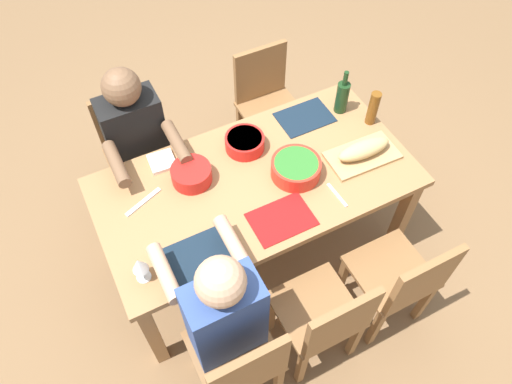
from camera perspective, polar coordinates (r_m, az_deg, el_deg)
The scene contains 23 objects.
ground_plane at distance 3.24m, azimuth 0.00°, elevation -6.59°, with size 8.00×8.00×0.00m, color brown.
dining_table at distance 2.70m, azimuth 0.00°, elevation 0.30°, with size 1.73×0.90×0.74m.
chair_far_right at distance 3.43m, azimuth 1.26°, elevation 10.76°, with size 0.40×0.40×0.85m.
chair_near_left at distance 2.44m, azimuth -1.84°, elevation -19.46°, with size 0.40×0.40×0.85m.
diner_near_left at distance 2.30m, azimuth -4.05°, elevation -13.96°, with size 0.41×0.53×1.20m.
chair_far_left at distance 3.22m, azimuth -13.95°, elevation 5.20°, with size 0.40×0.40×0.85m.
diner_far_left at distance 2.94m, azimuth -13.64°, elevation 5.61°, with size 0.41×0.53×1.20m.
chair_near_center at distance 2.53m, azimuth 8.20°, elevation -14.60°, with size 0.40×0.40×0.85m.
chair_near_right at distance 2.71m, azimuth 16.83°, elevation -9.88°, with size 0.40×0.40×0.85m.
serving_bowl_fruit at distance 2.74m, azimuth -1.34°, elevation 5.92°, with size 0.22×0.22×0.08m.
serving_bowl_greens at distance 2.62m, azimuth 4.71°, elevation 2.89°, with size 0.27×0.27×0.10m.
serving_bowl_salad at distance 2.61m, azimuth -7.62°, elevation 2.16°, with size 0.22×0.22×0.09m.
cutting_board at distance 2.79m, azimuth 12.39°, elevation 4.21°, with size 0.40×0.22×0.02m, color tan.
bread_loaf at distance 2.75m, azimuth 12.59°, elevation 4.95°, with size 0.32×0.11×0.09m, color tan.
wine_bottle at distance 2.96m, azimuth 10.10°, elevation 11.01°, with size 0.08×0.08×0.29m.
beer_bottle at distance 2.92m, azimuth 13.61°, elevation 9.56°, with size 0.06×0.06×0.22m, color brown.
wine_glass at distance 2.28m, azimuth -13.56°, elevation -8.41°, with size 0.08×0.08×0.17m.
placemat_far_right at distance 2.95m, azimuth 5.76°, elevation 8.73°, with size 0.32×0.23×0.01m, color #142333.
placemat_near_left at distance 2.38m, azimuth -7.12°, elevation -7.55°, with size 0.32×0.23×0.01m, color #142333.
placemat_near_center at distance 2.48m, azimuth 3.03°, elevation -3.22°, with size 0.32×0.23×0.01m, color maroon.
fork_near_right at distance 2.60m, azimuth 9.52°, elevation -0.35°, with size 0.02×0.17×0.01m, color silver.
carving_knife at distance 2.60m, azimuth -13.13°, elevation -1.15°, with size 0.23×0.02×0.01m, color silver.
napkin_stack at distance 2.74m, azimuth -10.99°, elevation 3.54°, with size 0.14×0.14×0.02m, color white.
Camera 1 is at (-0.73, -1.43, 2.82)m, focal length 33.99 mm.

